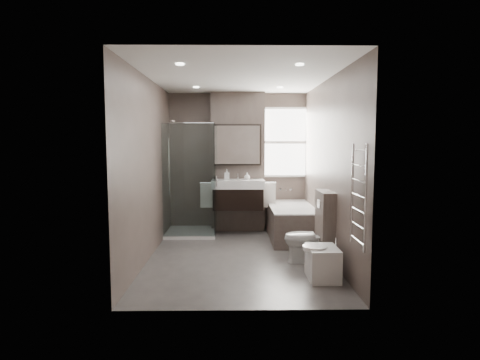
{
  "coord_description": "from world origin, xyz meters",
  "views": [
    {
      "loc": [
        -0.07,
        -5.79,
        1.7
      ],
      "look_at": [
        0.02,
        0.15,
        1.12
      ],
      "focal_mm": 30.0,
      "sensor_mm": 36.0,
      "label": 1
    }
  ],
  "objects_px": {
    "vanity": "(238,194)",
    "bidet": "(322,262)",
    "toilet": "(308,238)",
    "bathtub": "(291,220)"
  },
  "relations": [
    {
      "from": "vanity",
      "to": "bidet",
      "type": "bearing_deg",
      "value": -67.26
    },
    {
      "from": "bathtub",
      "to": "bidet",
      "type": "bearing_deg",
      "value": -87.56
    },
    {
      "from": "vanity",
      "to": "toilet",
      "type": "distance_m",
      "value": 2.01
    },
    {
      "from": "bidet",
      "to": "toilet",
      "type": "bearing_deg",
      "value": 93.6
    },
    {
      "from": "vanity",
      "to": "bidet",
      "type": "height_order",
      "value": "vanity"
    },
    {
      "from": "vanity",
      "to": "bathtub",
      "type": "distance_m",
      "value": 1.07
    },
    {
      "from": "bathtub",
      "to": "bidet",
      "type": "relative_size",
      "value": 3.08
    },
    {
      "from": "vanity",
      "to": "toilet",
      "type": "height_order",
      "value": "vanity"
    },
    {
      "from": "vanity",
      "to": "bidet",
      "type": "distance_m",
      "value": 2.68
    },
    {
      "from": "bathtub",
      "to": "bidet",
      "type": "distance_m",
      "value": 2.1
    }
  ]
}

